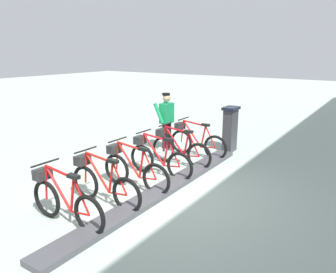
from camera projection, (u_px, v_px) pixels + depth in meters
The scene contains 10 objects.
ground_plane at pixel (163, 192), 6.82m from camera, with size 60.00×60.00×0.00m, color #A1B2A4.
dock_rail_base at pixel (163, 190), 6.81m from camera, with size 0.44×6.13×0.10m, color #47474C.
payment_kiosk at pixel (230, 128), 9.46m from camera, with size 0.36×0.52×1.28m.
bike_docked_0 at pixel (195, 141), 9.04m from camera, with size 1.72×0.54×1.02m.
bike_docked_1 at pixel (178, 149), 8.32m from camera, with size 1.72×0.54×1.02m.
bike_docked_2 at pixel (158, 158), 7.61m from camera, with size 1.72×0.54×1.02m.
bike_docked_3 at pixel (133, 169), 6.89m from camera, with size 1.72×0.54×1.02m.
bike_docked_4 at pixel (102, 183), 6.17m from camera, with size 1.72×0.54×1.02m.
bike_docked_5 at pixel (63, 200), 5.46m from camera, with size 1.72×0.54×1.02m.
worker_near_rack at pixel (166, 120), 9.42m from camera, with size 0.47×0.63×1.66m.
Camera 1 is at (-3.58, 5.21, 2.81)m, focal length 35.68 mm.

